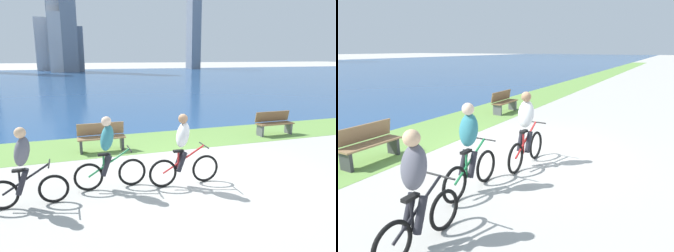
{
  "view_description": "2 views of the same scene",
  "coord_description": "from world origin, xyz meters",
  "views": [
    {
      "loc": [
        -3.24,
        -7.04,
        2.99
      ],
      "look_at": [
        -0.69,
        0.72,
        1.14
      ],
      "focal_mm": 32.92,
      "sensor_mm": 36.0,
      "label": 1
    },
    {
      "loc": [
        -6.77,
        -3.43,
        2.61
      ],
      "look_at": [
        -0.7,
        -0.08,
        0.87
      ],
      "focal_mm": 32.78,
      "sensor_mm": 36.0,
      "label": 2
    }
  ],
  "objects": [
    {
      "name": "cyclist_lead",
      "position": [
        -0.76,
        -0.62,
        0.84
      ],
      "size": [
        1.75,
        0.52,
        1.72
      ],
      "color": "black",
      "rests_on": "ground"
    },
    {
      "name": "ground_plane",
      "position": [
        0.0,
        0.0,
        0.0
      ],
      "size": [
        300.0,
        300.0,
        0.0
      ],
      "primitive_type": "plane",
      "color": "#B2AFA8"
    },
    {
      "name": "city_skyline_far_shore",
      "position": [
        -2.91,
        61.59,
        9.69
      ],
      "size": [
        47.41,
        10.53,
        24.91
      ],
      "color": "#8C939E",
      "rests_on": "ground"
    },
    {
      "name": "cyclist_trailing",
      "position": [
        -2.45,
        -0.29,
        0.84
      ],
      "size": [
        1.65,
        0.52,
        1.7
      ],
      "color": "black",
      "rests_on": "ground"
    },
    {
      "name": "bay_water_surface",
      "position": [
        0.0,
        37.65,
        0.0
      ],
      "size": [
        300.0,
        66.08,
        0.0
      ],
      "primitive_type": "cube",
      "color": "navy",
      "rests_on": "ground"
    },
    {
      "name": "bench_near_path",
      "position": [
        4.34,
        2.8,
        0.45
      ],
      "size": [
        1.5,
        0.47,
        0.9
      ],
      "color": "brown",
      "rests_on": "ground"
    },
    {
      "name": "cyclist_distant_rear",
      "position": [
        -4.15,
        -0.67,
        0.83
      ],
      "size": [
        1.57,
        0.52,
        1.66
      ],
      "color": "black",
      "rests_on": "ground"
    },
    {
      "name": "grass_strip_bayside",
      "position": [
        0.0,
        3.29,
        0.0
      ],
      "size": [
        120.0,
        2.64,
        0.01
      ],
      "primitive_type": "cube",
      "color": "#6B9947",
      "rests_on": "ground"
    },
    {
      "name": "bench_far_along_path",
      "position": [
        -2.29,
        2.74,
        0.45
      ],
      "size": [
        1.5,
        0.47,
        0.9
      ],
      "color": "olive",
      "rests_on": "ground"
    }
  ]
}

